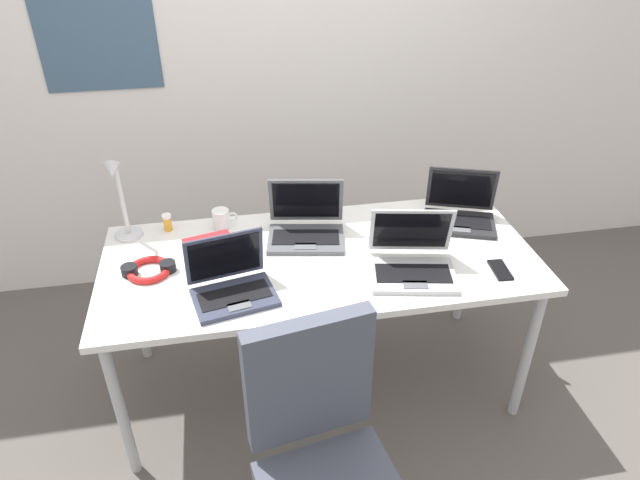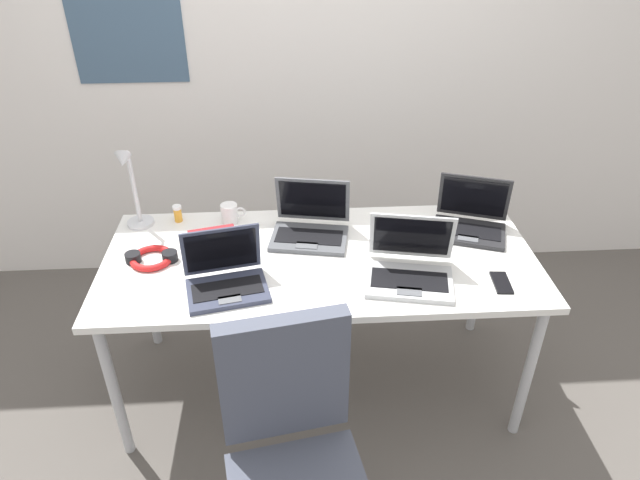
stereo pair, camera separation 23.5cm
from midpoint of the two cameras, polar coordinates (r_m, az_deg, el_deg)
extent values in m
plane|color=#56514C|center=(2.87, 2.41, -13.98)|extent=(12.00, 12.00, 0.00)
cube|color=silver|center=(3.17, 0.93, 18.26)|extent=(6.00, 0.12, 2.60)
cube|color=#3F5972|center=(3.11, -16.95, 21.45)|extent=(0.56, 0.01, 0.76)
cube|color=white|center=(2.40, 2.80, -2.00)|extent=(1.80, 0.80, 0.03)
cylinder|color=#B2B5BA|center=(2.45, -17.18, -14.35)|extent=(0.04, 0.04, 0.71)
cylinder|color=#B2B5BA|center=(2.61, 22.55, -12.19)|extent=(0.04, 0.04, 0.71)
cylinder|color=#B2B5BA|center=(2.94, -14.67, -4.68)|extent=(0.04, 0.04, 0.71)
cylinder|color=#B2B5BA|center=(3.07, 17.73, -3.43)|extent=(0.04, 0.04, 0.71)
cylinder|color=silver|center=(2.69, -15.07, 1.61)|extent=(0.12, 0.12, 0.02)
cylinder|color=silver|center=(2.61, -15.62, 4.96)|extent=(0.02, 0.02, 0.34)
cylinder|color=silver|center=(2.50, -16.35, 7.97)|extent=(0.01, 0.08, 0.01)
cone|color=silver|center=(2.47, -16.52, 7.58)|extent=(0.07, 0.09, 0.09)
cube|color=#33384C|center=(2.19, -6.17, -5.18)|extent=(0.34, 0.26, 0.02)
cube|color=black|center=(2.18, -6.19, -4.94)|extent=(0.28, 0.17, 0.00)
cube|color=#595B60|center=(2.13, -5.87, -6.01)|extent=(0.09, 0.06, 0.00)
cube|color=#33384C|center=(2.22, -6.86, -1.08)|extent=(0.30, 0.09, 0.21)
cube|color=black|center=(2.22, -6.84, -1.14)|extent=(0.27, 0.08, 0.17)
cube|color=#515459|center=(2.48, 1.60, 0.06)|extent=(0.36, 0.28, 0.02)
cube|color=black|center=(2.48, 1.61, 0.29)|extent=(0.30, 0.17, 0.00)
cube|color=#595B60|center=(2.42, 1.44, -0.63)|extent=(0.10, 0.06, 0.00)
cube|color=#515459|center=(2.54, 1.93, 3.96)|extent=(0.33, 0.11, 0.22)
cube|color=black|center=(2.53, 1.92, 3.93)|extent=(0.30, 0.09, 0.19)
cube|color=#B7BABC|center=(2.27, 11.81, -4.23)|extent=(0.37, 0.29, 0.02)
cube|color=black|center=(2.26, 11.85, -4.00)|extent=(0.31, 0.18, 0.00)
cube|color=#595B60|center=(2.21, 11.93, -5.15)|extent=(0.10, 0.07, 0.00)
cube|color=#B7BABC|center=(2.32, 11.99, 0.30)|extent=(0.34, 0.13, 0.22)
cube|color=black|center=(2.32, 12.00, 0.26)|extent=(0.31, 0.11, 0.19)
cube|color=#232326|center=(2.64, 17.07, 0.65)|extent=(0.36, 0.30, 0.02)
cube|color=black|center=(2.64, 17.11, 0.86)|extent=(0.30, 0.20, 0.00)
cube|color=#595B60|center=(2.58, 17.08, 0.08)|extent=(0.10, 0.07, 0.00)
cube|color=#232326|center=(2.69, 17.52, 4.05)|extent=(0.31, 0.14, 0.21)
cube|color=black|center=(2.69, 17.52, 4.01)|extent=(0.27, 0.12, 0.18)
ellipsoid|color=black|center=(2.51, 10.23, 0.00)|extent=(0.06, 0.10, 0.03)
cube|color=black|center=(2.38, 20.35, -4.10)|extent=(0.07, 0.14, 0.01)
torus|color=red|center=(2.42, -13.79, -1.85)|extent=(0.18, 0.18, 0.03)
cylinder|color=black|center=(2.43, -15.54, -1.78)|extent=(0.06, 0.06, 0.04)
cylinder|color=black|center=(2.40, -12.05, -1.69)|extent=(0.06, 0.06, 0.04)
cylinder|color=gold|center=(2.67, -11.55, 2.40)|extent=(0.04, 0.04, 0.06)
cylinder|color=white|center=(2.65, -11.64, 3.13)|extent=(0.04, 0.04, 0.01)
cube|color=#336638|center=(2.48, -7.87, -0.31)|extent=(0.18, 0.14, 0.02)
cube|color=maroon|center=(2.47, -7.95, 0.15)|extent=(0.23, 0.19, 0.02)
cylinder|color=white|center=(2.62, -6.50, 2.58)|extent=(0.08, 0.08, 0.09)
torus|color=white|center=(2.61, -5.41, 2.71)|extent=(0.05, 0.01, 0.05)
cube|color=#474C5B|center=(1.88, 0.06, -13.64)|extent=(0.42, 0.13, 0.48)
camera|label=1|loc=(0.12, -87.14, 1.83)|focal=32.13mm
camera|label=2|loc=(0.12, 92.86, -1.83)|focal=32.13mm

